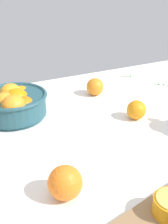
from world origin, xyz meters
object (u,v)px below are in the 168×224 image
Objects in this scene: fruit_bowl at (14,103)px; loose_orange_2 at (65,183)px; loose_orange_4 at (95,87)px; loose_orange_3 at (136,110)px.

fruit_bowl is 42.18cm from loose_orange_2.
loose_orange_2 is at bearing -88.68° from fruit_bowl.
loose_orange_2 reaches higher than loose_orange_4.
loose_orange_4 is at bearing 97.67° from loose_orange_3.
fruit_bowl is 3.29× the size of loose_orange_4.
loose_orange_2 is at bearing -146.21° from loose_orange_3.
loose_orange_2 is 56.69cm from loose_orange_4.
loose_orange_3 is (36.03, -18.69, -1.88)cm from fruit_bowl.
fruit_bowl is at bearing -171.86° from loose_orange_4.
loose_orange_2 is 1.14× the size of loose_orange_4.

